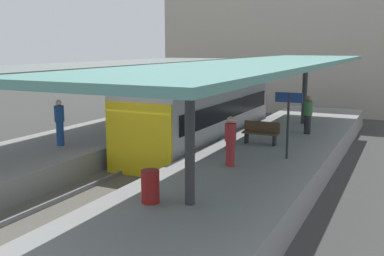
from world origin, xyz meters
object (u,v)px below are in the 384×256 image
(platform_bench, at_px, (261,132))
(passenger_far_end, at_px, (230,141))
(platform_sign, at_px, (288,110))
(litter_bin, at_px, (150,186))
(passenger_near_bench, at_px, (60,122))
(commuter_train, at_px, (202,113))
(passenger_mid_platform, at_px, (308,114))

(platform_bench, height_order, passenger_far_end, passenger_far_end)
(platform_bench, distance_m, platform_sign, 2.62)
(platform_sign, distance_m, litter_bin, 6.09)
(litter_bin, relative_size, passenger_far_end, 0.51)
(litter_bin, distance_m, passenger_near_bench, 7.49)
(passenger_near_bench, bearing_deg, passenger_far_end, 0.06)
(commuter_train, height_order, platform_bench, commuter_train)
(litter_bin, relative_size, passenger_mid_platform, 0.49)
(commuter_train, height_order, passenger_far_end, commuter_train)
(platform_sign, relative_size, litter_bin, 2.76)
(commuter_train, relative_size, passenger_near_bench, 6.24)
(passenger_mid_platform, bearing_deg, platform_sign, -86.61)
(commuter_train, height_order, passenger_mid_platform, commuter_train)
(litter_bin, bearing_deg, commuter_train, 107.17)
(passenger_mid_platform, bearing_deg, platform_bench, -112.91)
(platform_sign, distance_m, passenger_far_end, 2.31)
(platform_bench, xyz_separation_m, passenger_mid_platform, (1.19, 2.81, 0.39))
(platform_bench, height_order, platform_sign, platform_sign)
(platform_bench, bearing_deg, passenger_near_bench, -152.44)
(litter_bin, height_order, passenger_far_end, passenger_far_end)
(passenger_near_bench, distance_m, passenger_mid_platform, 10.16)
(litter_bin, bearing_deg, platform_bench, 86.77)
(passenger_near_bench, xyz_separation_m, passenger_far_end, (6.84, 0.01, -0.09))
(commuter_train, bearing_deg, platform_sign, -37.98)
(passenger_far_end, bearing_deg, commuter_train, 122.23)
(commuter_train, distance_m, litter_bin, 9.84)
(commuter_train, height_order, platform_sign, commuter_train)
(platform_bench, bearing_deg, litter_bin, -93.23)
(platform_sign, height_order, passenger_mid_platform, platform_sign)
(passenger_mid_platform, xyz_separation_m, passenger_far_end, (-1.10, -6.33, -0.04))
(litter_bin, bearing_deg, passenger_far_end, 82.69)
(passenger_far_end, bearing_deg, platform_bench, 91.42)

